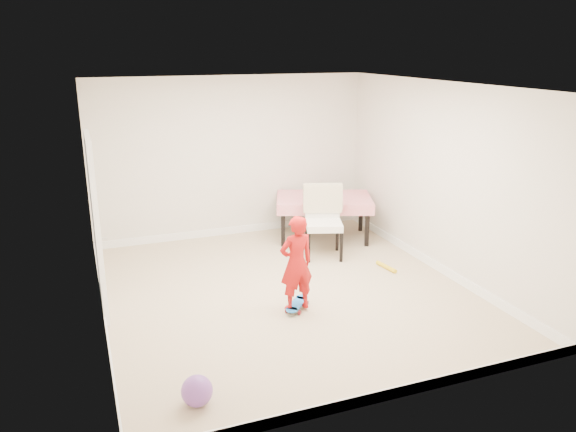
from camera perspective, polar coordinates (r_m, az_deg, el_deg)
name	(u,v)px	position (r m, az deg, el deg)	size (l,w,h in m)	color
ground	(286,291)	(7.30, -0.18, -7.66)	(5.00, 5.00, 0.00)	tan
ceiling	(286,87)	(6.65, -0.20, 12.98)	(4.50, 5.00, 0.04)	white
wall_back	(232,158)	(9.17, -5.69, 5.92)	(4.50, 0.04, 2.60)	beige
wall_front	(392,265)	(4.73, 10.49, -4.92)	(4.50, 0.04, 2.60)	beige
wall_left	(94,212)	(6.45, -19.06, 0.34)	(0.04, 5.00, 2.60)	beige
wall_right	(440,179)	(7.90, 15.15, 3.63)	(0.04, 5.00, 2.60)	beige
door	(96,228)	(6.82, -18.89, -1.19)	(0.10, 0.94, 2.11)	white
baseboard_back	(234,230)	(9.49, -5.49, -1.43)	(4.50, 0.02, 0.12)	white
baseboard_front	(385,395)	(5.31, 9.80, -17.48)	(4.50, 0.02, 0.12)	white
baseboard_left	(104,316)	(6.89, -18.15, -9.59)	(0.02, 5.00, 0.12)	white
baseboard_right	(433,264)	(8.27, 14.55, -4.74)	(0.02, 5.00, 0.12)	white
dining_table	(324,218)	(9.16, 3.63, -0.16)	(1.50, 0.95, 0.70)	red
dining_chair	(324,222)	(8.31, 3.65, -0.65)	(0.58, 0.66, 1.06)	silver
skateboard	(297,306)	(6.84, 0.92, -9.11)	(0.51, 0.19, 0.08)	blue
child	(296,266)	(6.56, 0.85, -5.11)	(0.42, 0.28, 1.15)	red
balloon	(197,391)	(5.21, -9.23, -17.12)	(0.28, 0.28, 0.28)	purple
foam_toy	(386,267)	(8.11, 9.95, -5.11)	(0.06, 0.06, 0.40)	gold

